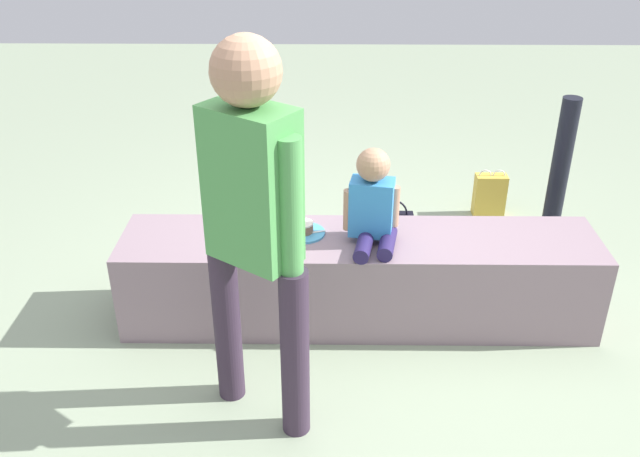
{
  "coord_description": "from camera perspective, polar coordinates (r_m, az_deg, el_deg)",
  "views": [
    {
      "loc": [
        -0.16,
        -2.99,
        2.16
      ],
      "look_at": [
        -0.19,
        -0.36,
        0.73
      ],
      "focal_mm": 38.55,
      "sensor_mm": 36.0,
      "label": 1
    }
  ],
  "objects": [
    {
      "name": "ground_plane",
      "position": [
        3.69,
        3.12,
        -7.25
      ],
      "size": [
        12.0,
        12.0,
        0.0
      ],
      "primitive_type": "plane",
      "color": "#91A184"
    },
    {
      "name": "child_seated",
      "position": [
        3.31,
        4.4,
        2.13
      ],
      "size": [
        0.28,
        0.33,
        0.48
      ],
      "color": "#261C4E",
      "rests_on": "concrete_ledge"
    },
    {
      "name": "gift_bag",
      "position": [
        4.77,
        13.9,
        2.73
      ],
      "size": [
        0.21,
        0.1,
        0.33
      ],
      "color": "gold",
      "rests_on": "ground_plane"
    },
    {
      "name": "cake_box_white",
      "position": [
        4.11,
        -7.16,
        -2.36
      ],
      "size": [
        0.39,
        0.37,
        0.12
      ],
      "primitive_type": "cube",
      "rotation": [
        0.0,
        0.0,
        -0.39
      ],
      "color": "white",
      "rests_on": "ground_plane"
    },
    {
      "name": "adult_standing",
      "position": [
        2.58,
        -5.57,
        1.52
      ],
      "size": [
        0.42,
        0.36,
        1.65
      ],
      "color": "#352639",
      "rests_on": "ground_plane"
    },
    {
      "name": "cake_plate",
      "position": [
        3.46,
        -1.39,
        -0.12
      ],
      "size": [
        0.22,
        0.22,
        0.07
      ],
      "color": "#4CA5D8",
      "rests_on": "concrete_ledge"
    },
    {
      "name": "water_bottle_far_side",
      "position": [
        4.16,
        16.96,
        -2.39
      ],
      "size": [
        0.06,
        0.06,
        0.23
      ],
      "color": "silver",
      "rests_on": "ground_plane"
    },
    {
      "name": "railing_post",
      "position": [
        4.37,
        18.93,
        2.51
      ],
      "size": [
        0.36,
        0.36,
        0.97
      ],
      "color": "black",
      "rests_on": "ground_plane"
    },
    {
      "name": "handbag_black_leather",
      "position": [
        4.3,
        5.83,
        0.02
      ],
      "size": [
        0.28,
        0.1,
        0.32
      ],
      "color": "black",
      "rests_on": "ground_plane"
    },
    {
      "name": "party_cup_red",
      "position": [
        4.69,
        5.26,
        1.69
      ],
      "size": [
        0.08,
        0.08,
        0.1
      ],
      "primitive_type": "cylinder",
      "color": "red",
      "rests_on": "ground_plane"
    },
    {
      "name": "water_bottle_near_gift",
      "position": [
        4.63,
        -5.68,
        1.84
      ],
      "size": [
        0.07,
        0.07,
        0.19
      ],
      "color": "silver",
      "rests_on": "ground_plane"
    },
    {
      "name": "concrete_ledge",
      "position": [
        3.56,
        3.22,
        -4.14
      ],
      "size": [
        2.4,
        0.49,
        0.48
      ],
      "primitive_type": "cube",
      "color": "gray",
      "rests_on": "ground_plane"
    }
  ]
}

